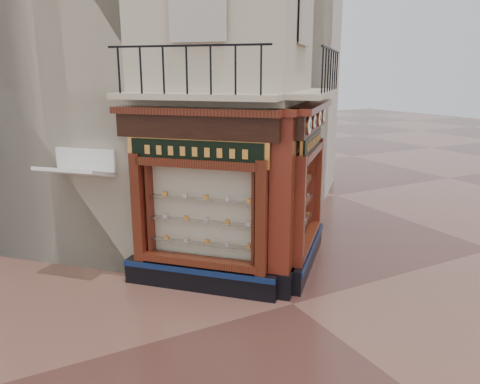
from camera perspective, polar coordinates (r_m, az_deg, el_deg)
ground at (r=10.05m, az=6.46°, el=-13.40°), size 80.00×80.00×0.00m
main_building at (r=14.43m, az=-7.66°, el=19.56°), size 11.31×11.31×12.00m
neighbour_left at (r=16.13m, az=-19.51°, el=16.55°), size 11.31×11.31×11.00m
neighbour_right at (r=17.64m, az=-2.73°, el=17.07°), size 11.31×11.31×11.00m
shopfront_left at (r=9.96m, az=-5.08°, el=-1.35°), size 2.86×2.86×3.98m
shopfront_right at (r=11.32m, az=8.11°, el=0.48°), size 2.86×2.86×3.98m
corner_pilaster at (r=9.70m, az=5.11°, el=-1.97°), size 0.85×0.85×3.98m
balcony at (r=10.16m, az=2.29°, el=11.83°), size 5.94×2.97×1.03m
clock_a at (r=9.74m, az=8.37°, el=8.06°), size 0.33×0.33×0.41m
clock_b at (r=10.46m, az=8.98°, el=8.46°), size 0.26×0.26×0.32m
clock_c at (r=11.34m, az=9.61°, el=8.88°), size 0.32×0.32×0.40m
clock_d at (r=12.15m, az=10.12°, el=9.21°), size 0.31×0.31×0.39m
awning at (r=11.73m, az=-18.51°, el=-9.87°), size 1.72×1.72×0.34m
signboard_left at (r=9.64m, az=-5.40°, el=4.96°), size 2.24×2.24×0.60m
signboard_right at (r=11.09m, az=8.72°, el=6.09°), size 1.97×1.97×0.53m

